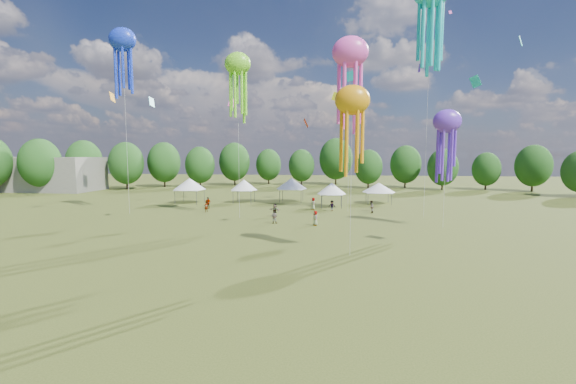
# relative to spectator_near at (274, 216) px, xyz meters

# --- Properties ---
(spectator_near) EXTENTS (0.87, 0.69, 1.76)m
(spectator_near) POSITION_rel_spectator_near_xyz_m (0.00, 0.00, 0.00)
(spectator_near) COLOR gray
(spectator_near) RESTS_ON ground
(spectators_far) EXTENTS (26.37, 14.11, 1.92)m
(spectators_far) POSITION_rel_spectator_near_xyz_m (2.05, 8.19, 0.02)
(spectators_far) COLOR gray
(spectators_far) RESTS_ON ground
(festival_tents) EXTENTS (38.81, 11.35, 4.47)m
(festival_tents) POSITION_rel_spectator_near_xyz_m (-1.63, 19.47, 2.32)
(festival_tents) COLOR #47474C
(festival_tents) RESTS_ON ground
(show_kites) EXTENTS (46.21, 27.97, 32.08)m
(show_kites) POSITION_rel_spectator_near_xyz_m (7.42, 6.26, 20.49)
(show_kites) COLOR #77E625
(show_kites) RESTS_ON ground
(small_kites) EXTENTS (74.49, 58.46, 45.64)m
(small_kites) POSITION_rel_spectator_near_xyz_m (2.79, 7.07, 28.52)
(small_kites) COLOR #77E625
(small_kites) RESTS_ON ground
(treeline) EXTENTS (201.57, 95.24, 13.43)m
(treeline) POSITION_rel_spectator_near_xyz_m (-0.83, 26.95, 5.67)
(treeline) COLOR #38281C
(treeline) RESTS_ON ground
(hangar) EXTENTS (40.00, 12.00, 8.00)m
(hangar) POSITION_rel_spectator_near_xyz_m (-68.96, 36.43, 3.12)
(hangar) COLOR gray
(hangar) RESTS_ON ground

